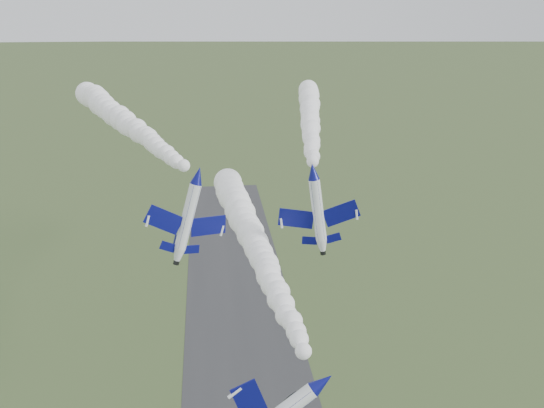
{
  "coord_description": "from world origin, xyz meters",
  "views": [
    {
      "loc": [
        -6.11,
        -57.42,
        66.33
      ],
      "look_at": [
        2.11,
        16.79,
        41.02
      ],
      "focal_mm": 40.0,
      "sensor_mm": 36.0,
      "label": 1
    }
  ],
  "objects": [
    {
      "name": "runway",
      "position": [
        0.0,
        30.0,
        0.02
      ],
      "size": [
        24.0,
        260.0,
        0.04
      ],
      "primitive_type": "cube",
      "color": "#313133",
      "rests_on": "ground"
    },
    {
      "name": "jet_lead",
      "position": [
        4.26,
        -8.59,
        31.27
      ],
      "size": [
        6.65,
        13.61,
        9.39
      ],
      "rotation": [
        0.0,
        0.98,
        0.15
      ],
      "color": "white"
    },
    {
      "name": "jet_pair_right",
      "position": [
        8.14,
        20.66,
        44.17
      ],
      "size": [
        11.33,
        13.51,
        3.52
      ],
      "rotation": [
        0.0,
        -0.14,
        -0.16
      ],
      "color": "white"
    },
    {
      "name": "smoke_trail_jet_lead",
      "position": [
        0.38,
        23.21,
        32.72
      ],
      "size": [
        13.74,
        57.27,
        5.15
      ],
      "primitive_type": null,
      "rotation": [
        0.0,
        0.0,
        0.15
      ],
      "color": "white"
    },
    {
      "name": "jet_pair_left",
      "position": [
        -7.33,
        20.72,
        44.06
      ],
      "size": [
        11.3,
        13.59,
        4.43
      ],
      "rotation": [
        0.0,
        0.3,
        0.35
      ],
      "color": "white"
    },
    {
      "name": "smoke_trail_jet_pair_right",
      "position": [
        14.1,
        57.68,
        44.8
      ],
      "size": [
        15.75,
        67.53,
        4.7
      ],
      "primitive_type": null,
      "rotation": [
        0.0,
        0.0,
        -0.16
      ],
      "color": "white"
    },
    {
      "name": "smoke_trail_jet_pair_left",
      "position": [
        -21.33,
        56.62,
        44.99
      ],
      "size": [
        29.3,
        67.52,
        5.36
      ],
      "primitive_type": null,
      "rotation": [
        0.0,
        0.0,
        0.35
      ],
      "color": "white"
    }
  ]
}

